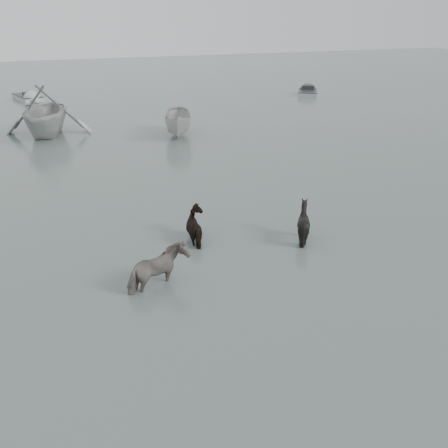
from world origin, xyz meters
The scene contains 8 objects.
ground centered at (0.00, 0.00, 0.00)m, with size 140.00×140.00×0.00m, color #4F5E57.
pony_pinto centered at (-1.81, -0.48, 0.78)m, with size 0.84×1.85×1.56m, color black.
pony_dark centered at (0.29, 2.18, 0.72)m, with size 1.42×1.22×1.44m, color black.
pony_black centered at (3.65, 0.97, 0.73)m, with size 1.19×1.33×1.47m, color black.
rowboat_trail centered at (-3.96, 19.96, 1.63)m, with size 5.33×6.18×3.25m, color #AEB1AE.
boat_small centered at (3.68, 17.05, 0.84)m, with size 1.64×4.36×1.69m, color #ADADA8.
skiff_port centered at (18.88, 28.07, 0.38)m, with size 4.30×1.60×0.75m, color #989A98, non-canonical shape.
skiff_mid centered at (-5.05, 34.11, 0.38)m, with size 5.19×1.60×0.75m, color #B0B3B0, non-canonical shape.
Camera 1 is at (-4.35, -12.80, 7.37)m, focal length 40.00 mm.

